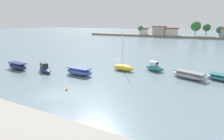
% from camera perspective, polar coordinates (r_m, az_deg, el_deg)
% --- Properties ---
extents(ground_plane, '(400.00, 400.00, 0.00)m').
position_cam_1_polar(ground_plane, '(21.70, -17.59, -7.46)').
color(ground_plane, slate).
extents(moored_boat_0, '(4.77, 1.82, 1.19)m').
position_cam_1_polar(moored_boat_0, '(35.44, -27.59, 1.07)').
color(moored_boat_0, navy).
rests_on(moored_boat_0, ground).
extents(moored_boat_1, '(4.49, 3.15, 1.47)m').
position_cam_1_polar(moored_boat_1, '(31.94, -20.42, 0.41)').
color(moored_boat_1, navy).
rests_on(moored_boat_1, ground).
extents(moored_boat_2, '(4.77, 2.05, 1.16)m').
position_cam_1_polar(moored_boat_2, '(28.53, -10.28, -0.46)').
color(moored_boat_2, '#3856A8').
rests_on(moored_boat_2, ground).
extents(moored_boat_3, '(4.05, 2.06, 6.56)m').
position_cam_1_polar(moored_boat_3, '(30.72, 3.56, 0.83)').
color(moored_boat_3, yellow).
rests_on(moored_boat_3, ground).
extents(moored_boat_4, '(3.64, 2.28, 1.58)m').
position_cam_1_polar(moored_boat_4, '(31.29, 13.24, 0.82)').
color(moored_boat_4, teal).
rests_on(moored_boat_4, ground).
extents(moored_boat_5, '(5.45, 3.49, 1.05)m').
position_cam_1_polar(moored_boat_5, '(28.61, 23.17, -1.54)').
color(moored_boat_5, '#9E9EA3').
rests_on(moored_boat_5, ground).
extents(mooring_buoy_0, '(0.28, 0.28, 0.28)m').
position_cam_1_polar(mooring_buoy_0, '(22.64, -14.17, -5.89)').
color(mooring_buoy_0, orange).
rests_on(mooring_buoy_0, ground).
extents(distant_shoreline, '(102.37, 7.59, 8.43)m').
position_cam_1_polar(distant_shoreline, '(102.91, 21.56, 10.63)').
color(distant_shoreline, gray).
rests_on(distant_shoreline, ground).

